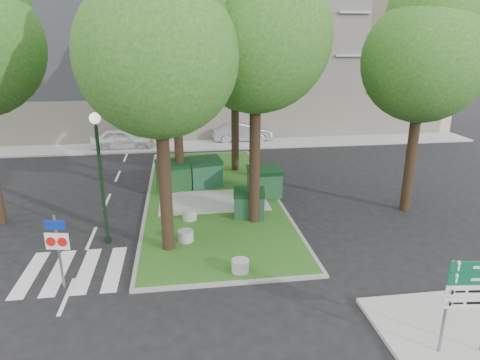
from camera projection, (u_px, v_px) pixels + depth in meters
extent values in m
plane|color=black|center=(216.00, 285.00, 13.45)|extent=(120.00, 120.00, 0.00)
cube|color=#1F4E16|center=(212.00, 195.00, 21.02)|extent=(6.00, 16.00, 0.12)
cube|color=gray|center=(212.00, 195.00, 21.02)|extent=(6.30, 16.30, 0.10)
cube|color=#999993|center=(479.00, 336.00, 11.01)|extent=(5.00, 4.00, 0.12)
cube|color=#999993|center=(193.00, 145.00, 30.82)|extent=(42.00, 3.00, 0.12)
cube|color=silver|center=(101.00, 269.00, 14.35)|extent=(5.00, 3.00, 0.01)
cube|color=#BFB18F|center=(187.00, 31.00, 35.38)|extent=(41.00, 12.00, 16.00)
cylinder|color=black|center=(164.00, 170.00, 14.63)|extent=(0.44, 0.44, 6.16)
sphere|color=#1F5015|center=(158.00, 57.00, 13.46)|extent=(5.20, 5.20, 5.20)
cylinder|color=black|center=(255.00, 145.00, 16.89)|extent=(0.44, 0.44, 6.72)
sphere|color=#1F5015|center=(256.00, 36.00, 15.62)|extent=(5.60, 5.60, 5.60)
cylinder|color=black|center=(178.00, 134.00, 20.85)|extent=(0.44, 0.44, 5.88)
sphere|color=#1F5015|center=(175.00, 58.00, 19.73)|extent=(4.80, 4.80, 4.80)
sphere|color=#1F5015|center=(180.00, 20.00, 19.44)|extent=(3.60, 3.60, 3.60)
cylinder|color=black|center=(235.00, 111.00, 23.93)|extent=(0.44, 0.44, 7.00)
sphere|color=#1F5015|center=(235.00, 31.00, 22.60)|extent=(5.80, 5.80, 5.80)
cylinder|color=black|center=(412.00, 147.00, 18.44)|extent=(0.44, 0.44, 5.88)
sphere|color=#1F5015|center=(423.00, 61.00, 17.32)|extent=(5.00, 5.00, 5.00)
sphere|color=#1F5015|center=(433.00, 17.00, 17.02)|extent=(3.75, 3.75, 3.75)
cube|color=#0E3612|center=(174.00, 178.00, 21.45)|extent=(1.79, 1.43, 1.23)
cube|color=black|center=(173.00, 164.00, 21.23)|extent=(1.86, 1.52, 0.36)
cube|color=#123F26|center=(205.00, 174.00, 21.98)|extent=(1.77, 1.39, 1.24)
cube|color=black|center=(205.00, 161.00, 21.76)|extent=(1.84, 1.47, 0.36)
cube|color=#0F331D|center=(249.00, 205.00, 18.20)|extent=(1.38, 1.04, 0.99)
cube|color=black|center=(249.00, 193.00, 18.02)|extent=(1.43, 1.10, 0.29)
cube|color=#133F1E|center=(264.00, 184.00, 20.53)|extent=(1.55, 1.06, 1.21)
cube|color=black|center=(265.00, 170.00, 20.31)|extent=(1.60, 1.13, 0.35)
cylinder|color=gray|center=(186.00, 236.00, 16.04)|extent=(0.58, 0.58, 0.41)
cylinder|color=#979792|center=(240.00, 266.00, 13.93)|extent=(0.57, 0.57, 0.41)
cylinder|color=#969792|center=(190.00, 215.00, 17.95)|extent=(0.59, 0.59, 0.42)
cylinder|color=yellow|center=(251.00, 169.00, 23.99)|extent=(0.35, 0.35, 0.62)
cylinder|color=black|center=(102.00, 187.00, 15.57)|extent=(0.13, 0.13, 4.48)
cylinder|color=black|center=(108.00, 240.00, 16.24)|extent=(0.27, 0.27, 0.18)
sphere|color=white|center=(95.00, 118.00, 14.79)|extent=(0.39, 0.39, 0.39)
cylinder|color=slate|center=(59.00, 253.00, 12.90)|extent=(0.09, 0.09, 2.43)
cube|color=navy|center=(55.00, 225.00, 12.61)|extent=(0.63, 0.17, 0.29)
cube|color=white|center=(58.00, 241.00, 12.78)|extent=(0.72, 0.19, 0.54)
cylinder|color=red|center=(51.00, 241.00, 12.76)|extent=(0.29, 0.09, 0.29)
cylinder|color=red|center=(64.00, 241.00, 12.80)|extent=(0.29, 0.09, 0.29)
cylinder|color=slate|center=(446.00, 308.00, 10.03)|extent=(0.08, 0.08, 2.46)
cube|color=#0A5433|center=(476.00, 266.00, 9.70)|extent=(1.23, 0.18, 0.28)
cube|color=#0A5433|center=(474.00, 278.00, 9.80)|extent=(1.23, 0.18, 0.28)
cube|color=white|center=(471.00, 290.00, 9.90)|extent=(1.23, 0.18, 0.28)
cube|color=white|center=(469.00, 302.00, 10.00)|extent=(1.23, 0.18, 0.28)
imported|color=white|center=(122.00, 139.00, 29.87)|extent=(4.26, 1.76, 1.44)
imported|color=gray|center=(242.00, 132.00, 32.05)|extent=(4.43, 1.56, 1.46)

